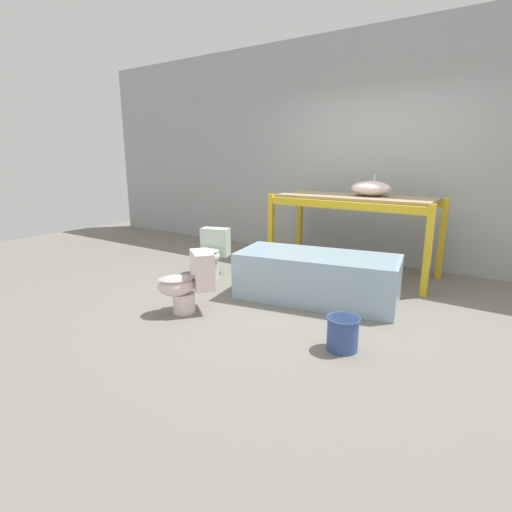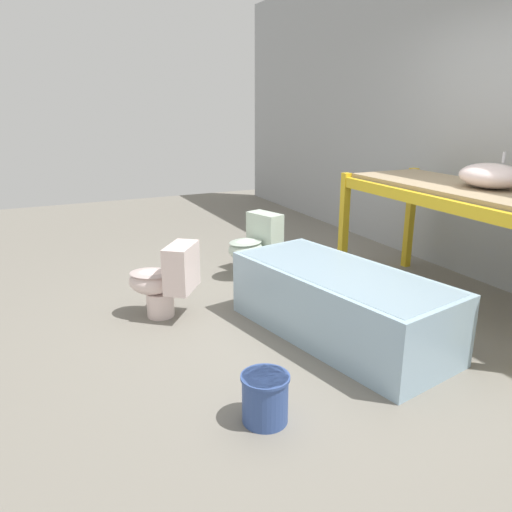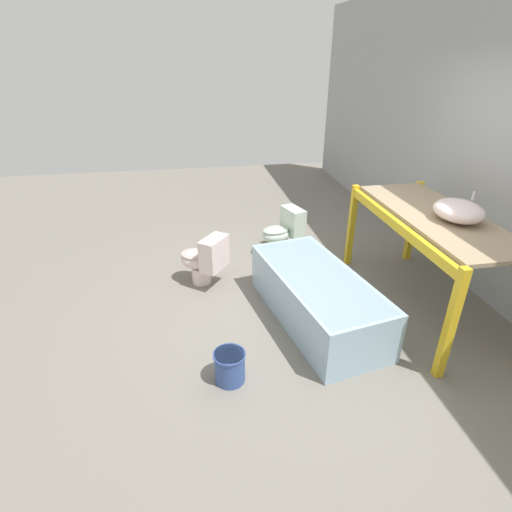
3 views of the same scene
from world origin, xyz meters
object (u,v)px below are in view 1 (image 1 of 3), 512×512
object	(u,v)px
toilet_near	(188,281)
bucket_white	(343,333)
bathtub_main	(317,273)
toilet_far	(211,252)
sink_basin	(371,188)

from	to	relation	value
toilet_near	bucket_white	bearing A→B (deg)	41.16
toilet_near	bucket_white	size ratio (longest dim) A/B	2.27
bathtub_main	toilet_far	distance (m)	1.50
bathtub_main	bucket_white	distance (m)	1.18
toilet_near	bathtub_main	bearing A→B (deg)	87.37
sink_basin	toilet_far	distance (m)	2.17
toilet_far	bucket_white	bearing A→B (deg)	-41.64
bathtub_main	bucket_white	world-z (taller)	bathtub_main
sink_basin	bucket_white	bearing A→B (deg)	-75.05
toilet_far	bucket_white	xyz separation A→B (m)	(2.19, -0.97, -0.17)
sink_basin	toilet_far	xyz separation A→B (m)	(-1.61, -1.23, -0.80)
sink_basin	bucket_white	size ratio (longest dim) A/B	1.81
bathtub_main	bucket_white	xyz separation A→B (m)	(0.69, -0.94, -0.15)
bathtub_main	toilet_near	xyz separation A→B (m)	(-0.88, -1.05, 0.03)
toilet_near	toilet_far	distance (m)	1.24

